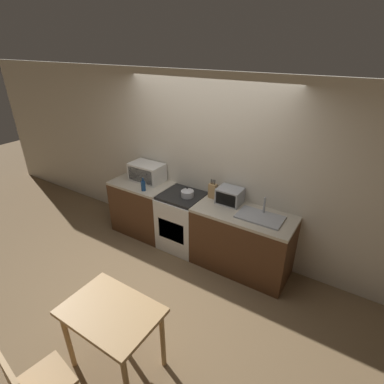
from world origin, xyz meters
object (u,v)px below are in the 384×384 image
(bottle, at_px, (143,186))
(dining_table, at_px, (112,319))
(stove_range, at_px, (183,221))
(toaster_oven, at_px, (230,196))
(microwave, at_px, (147,172))
(kettle, at_px, (187,192))

(bottle, height_order, dining_table, bottle)
(stove_range, height_order, toaster_oven, toaster_oven)
(microwave, height_order, toaster_oven, microwave)
(stove_range, bearing_deg, kettle, -2.86)
(toaster_oven, bearing_deg, bottle, -164.63)
(microwave, distance_m, dining_table, 2.55)
(microwave, bearing_deg, toaster_oven, 1.36)
(bottle, bearing_deg, toaster_oven, 15.37)
(bottle, bearing_deg, dining_table, -57.36)
(kettle, height_order, microwave, microwave)
(microwave, bearing_deg, bottle, -58.61)
(kettle, bearing_deg, toaster_oven, 14.58)
(kettle, distance_m, microwave, 0.87)
(stove_range, xyz_separation_m, microwave, (-0.77, 0.12, 0.60))
(microwave, relative_size, dining_table, 0.62)
(dining_table, bearing_deg, kettle, 103.72)
(bottle, relative_size, toaster_oven, 0.62)
(stove_range, distance_m, bottle, 0.81)
(stove_range, bearing_deg, bottle, -160.99)
(stove_range, height_order, kettle, kettle)
(kettle, xyz_separation_m, microwave, (-0.86, 0.12, 0.08))
(microwave, bearing_deg, dining_table, -57.54)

